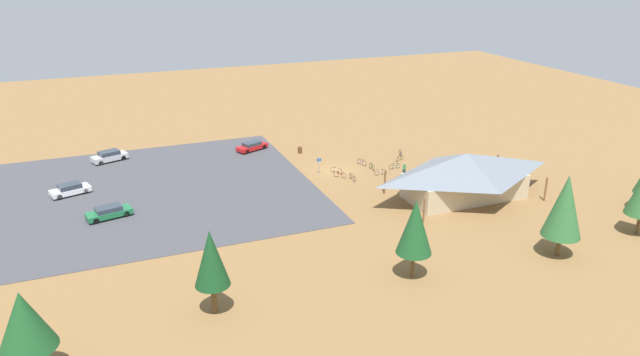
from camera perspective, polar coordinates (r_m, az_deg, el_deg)
ground at (r=75.93m, az=1.48°, el=0.76°), size 160.00×160.00×0.00m
parking_lot_asphalt at (r=71.96m, az=-16.29°, el=-1.24°), size 37.69×34.27×0.05m
bike_pavilion at (r=68.36m, az=14.01°, el=0.53°), size 16.35×9.13×5.31m
trash_bin at (r=82.54m, az=-1.98°, el=2.75°), size 0.60×0.60×0.90m
lot_sign at (r=74.16m, az=-0.09°, el=1.43°), size 0.56×0.08×2.20m
pine_mideast at (r=57.03m, az=22.81°, el=-2.53°), size 3.53×3.53×7.98m
pine_west at (r=45.06m, az=-10.60°, el=-7.76°), size 2.74×2.74×7.06m
pine_center at (r=42.22m, az=-26.97°, el=-12.33°), size 3.64×3.64×6.58m
pine_far_east at (r=49.80m, az=9.27°, el=-4.73°), size 3.08×3.08×7.21m
bicycle_purple_trailside at (r=77.91m, az=4.11°, el=1.55°), size 0.68×1.63×0.85m
bicycle_green_edge_south at (r=76.31m, az=5.10°, el=1.09°), size 0.48×1.73×0.81m
bicycle_red_back_row at (r=73.30m, az=1.95°, el=0.32°), size 1.20×1.33×0.80m
bicycle_orange_yard_front at (r=80.06m, az=7.79°, el=1.91°), size 1.51×0.75×0.79m
bicycle_white_yard_right at (r=74.89m, az=1.60°, el=0.78°), size 1.00×1.53×0.83m
bicycle_black_front_row at (r=72.50m, az=3.20°, el=0.05°), size 0.48×1.73×0.82m
bicycle_silver_yard_center at (r=74.51m, az=5.94°, el=0.54°), size 1.71×0.48×0.80m
bicycle_teal_lone_west at (r=76.92m, az=7.30°, el=1.14°), size 1.66×0.48×0.78m
bicycle_blue_edge_north at (r=81.99m, az=7.86°, el=2.40°), size 0.63×1.66×0.91m
car_red_near_entry at (r=84.05m, az=-6.66°, el=3.11°), size 4.86×3.39×1.23m
car_silver_back_corner at (r=83.95m, az=-19.89°, el=2.03°), size 4.95×3.30×1.45m
car_green_by_curb at (r=65.79m, az=-19.93°, el=-3.15°), size 4.92×2.79×1.28m
car_white_far_end at (r=73.75m, az=-23.24°, el=-1.02°), size 4.70×3.03×1.33m
visitor_near_lot at (r=74.36m, az=8.23°, el=0.86°), size 0.36×0.38×1.75m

